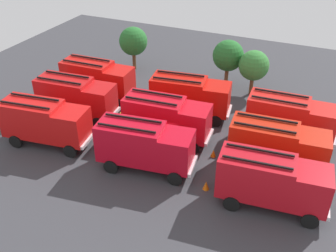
# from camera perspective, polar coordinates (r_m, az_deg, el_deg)

# --- Properties ---
(ground_plane) EXTENTS (55.32, 55.32, 0.00)m
(ground_plane) POSITION_cam_1_polar(r_m,az_deg,el_deg) (32.69, 0.00, -2.08)
(ground_plane) COLOR #38383D
(fire_truck_0) EXTENTS (7.46, 3.54, 3.88)m
(fire_truck_0) POSITION_cam_1_polar(r_m,az_deg,el_deg) (32.67, -17.55, 0.71)
(fire_truck_0) COLOR red
(fire_truck_0) RESTS_ON ground
(fire_truck_1) EXTENTS (7.46, 3.53, 3.88)m
(fire_truck_1) POSITION_cam_1_polar(r_m,az_deg,el_deg) (28.43, -3.46, -2.73)
(fire_truck_1) COLOR red
(fire_truck_1) RESTS_ON ground
(fire_truck_2) EXTENTS (7.40, 3.32, 3.88)m
(fire_truck_2) POSITION_cam_1_polar(r_m,az_deg,el_deg) (26.09, 14.97, -7.66)
(fire_truck_2) COLOR red
(fire_truck_2) RESTS_ON ground
(fire_truck_3) EXTENTS (7.39, 3.28, 3.88)m
(fire_truck_3) POSITION_cam_1_polar(r_m,az_deg,el_deg) (35.82, -13.34, 4.29)
(fire_truck_3) COLOR red
(fire_truck_3) RESTS_ON ground
(fire_truck_4) EXTENTS (7.38, 3.25, 3.88)m
(fire_truck_4) POSITION_cam_1_polar(r_m,az_deg,el_deg) (31.66, -0.24, 1.31)
(fire_truck_4) COLOR red
(fire_truck_4) RESTS_ON ground
(fire_truck_5) EXTENTS (7.37, 3.23, 3.88)m
(fire_truck_5) POSITION_cam_1_polar(r_m,az_deg,el_deg) (29.47, 15.74, -2.65)
(fire_truck_5) COLOR red
(fire_truck_5) RESTS_ON ground
(fire_truck_6) EXTENTS (7.29, 2.98, 3.88)m
(fire_truck_6) POSITION_cam_1_polar(r_m,az_deg,el_deg) (38.88, -10.30, 6.94)
(fire_truck_6) COLOR red
(fire_truck_6) RESTS_ON ground
(fire_truck_7) EXTENTS (7.47, 3.57, 3.88)m
(fire_truck_7) POSITION_cam_1_polar(r_m,az_deg,el_deg) (35.10, 3.22, 4.55)
(fire_truck_7) COLOR red
(fire_truck_7) RESTS_ON ground
(fire_truck_8) EXTENTS (7.30, 3.02, 3.88)m
(fire_truck_8) POSITION_cam_1_polar(r_m,az_deg,el_deg) (33.19, 17.47, 1.25)
(fire_truck_8) COLOR red
(fire_truck_8) RESTS_ON ground
(firefighter_0) EXTENTS (0.42, 0.48, 1.68)m
(firefighter_0) POSITION_cam_1_polar(r_m,az_deg,el_deg) (42.39, -11.86, 7.14)
(firefighter_0) COLOR black
(firefighter_0) RESTS_ON ground
(firefighter_1) EXTENTS (0.26, 0.43, 1.62)m
(firefighter_1) POSITION_cam_1_polar(r_m,az_deg,el_deg) (33.95, -6.75, 0.90)
(firefighter_1) COLOR black
(firefighter_1) RESTS_ON ground
(firefighter_3) EXTENTS (0.48, 0.38, 1.79)m
(firefighter_3) POSITION_cam_1_polar(r_m,az_deg,el_deg) (35.65, 19.13, 1.04)
(firefighter_3) COLOR black
(firefighter_3) RESTS_ON ground
(tree_0) EXTENTS (3.17, 3.17, 4.91)m
(tree_0) POSITION_cam_1_polar(r_m,az_deg,el_deg) (44.56, -5.11, 12.25)
(tree_0) COLOR brown
(tree_0) RESTS_ON ground
(tree_1) EXTENTS (3.19, 3.19, 4.94)m
(tree_1) POSITION_cam_1_polar(r_m,az_deg,el_deg) (40.84, 8.80, 10.13)
(tree_1) COLOR brown
(tree_1) RESTS_ON ground
(tree_2) EXTENTS (2.98, 2.98, 4.62)m
(tree_2) POSITION_cam_1_polar(r_m,az_deg,el_deg) (39.49, 12.45, 8.63)
(tree_2) COLOR brown
(tree_2) RESTS_ON ground
(traffic_cone_0) EXTENTS (0.46, 0.46, 0.66)m
(traffic_cone_0) POSITION_cam_1_polar(r_m,az_deg,el_deg) (27.74, 5.59, -8.65)
(traffic_cone_0) COLOR #F2600C
(traffic_cone_0) RESTS_ON ground
(traffic_cone_1) EXTENTS (0.42, 0.42, 0.60)m
(traffic_cone_1) POSITION_cam_1_polar(r_m,az_deg,el_deg) (30.86, 6.65, -3.98)
(traffic_cone_1) COLOR #F2600C
(traffic_cone_1) RESTS_ON ground
(traffic_cone_2) EXTENTS (0.47, 0.47, 0.67)m
(traffic_cone_2) POSITION_cam_1_polar(r_m,az_deg,el_deg) (37.03, -8.29, 2.62)
(traffic_cone_2) COLOR #F2600C
(traffic_cone_2) RESTS_ON ground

